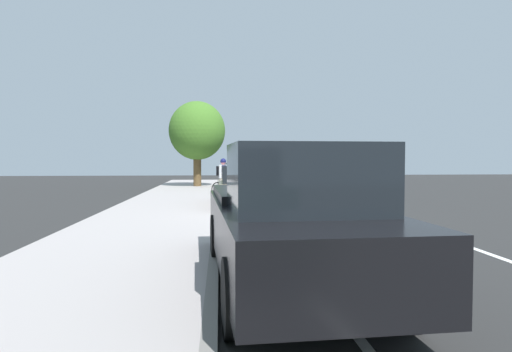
{
  "coord_description": "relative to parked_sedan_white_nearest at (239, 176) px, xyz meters",
  "views": [
    {
      "loc": [
        2.1,
        13.79,
        1.78
      ],
      "look_at": [
        0.56,
        -4.84,
        1.02
      ],
      "focal_mm": 30.84,
      "sensor_mm": 36.0,
      "label": 1
    }
  ],
  "objects": [
    {
      "name": "street_tree_near_cyclist",
      "position": [
        2.38,
        -1.32,
        2.62
      ],
      "size": [
        3.3,
        3.3,
        5.0
      ],
      "color": "brown",
      "rests_on": "sidewalk"
    },
    {
      "name": "bicycle_at_curb",
      "position": [
        0.71,
        4.78,
        -0.39
      ],
      "size": [
        1.52,
        0.89,
        0.74
      ],
      "color": "black",
      "rests_on": "ground"
    },
    {
      "name": "parked_sedan_white_nearest",
      "position": [
        0.0,
        0.0,
        0.0
      ],
      "size": [
        2.07,
        4.51,
        1.52
      ],
      "color": "white",
      "rests_on": "ground"
    },
    {
      "name": "cyclist_with_backpack",
      "position": [
        0.93,
        4.31,
        0.34
      ],
      "size": [
        0.52,
        0.55,
        1.77
      ],
      "color": "#C6B284",
      "rests_on": "ground"
    },
    {
      "name": "ground",
      "position": [
        -1.03,
        11.03,
        -0.75
      ],
      "size": [
        63.94,
        63.94,
        0.0
      ],
      "primitive_type": "plane",
      "color": "#292929"
    },
    {
      "name": "sidewalk",
      "position": [
        2.98,
        11.03,
        -0.69
      ],
      "size": [
        3.46,
        39.96,
        0.13
      ],
      "primitive_type": "cube",
      "color": "#A59D9C",
      "rests_on": "ground"
    },
    {
      "name": "curb_edge",
      "position": [
        1.17,
        11.03,
        -0.69
      ],
      "size": [
        0.16,
        39.96,
        0.13
      ],
      "primitive_type": "cube",
      "color": "gray",
      "rests_on": "ground"
    },
    {
      "name": "parked_pickup_black_mid",
      "position": [
        0.11,
        18.93,
        0.15
      ],
      "size": [
        2.25,
        5.4,
        1.95
      ],
      "color": "black",
      "rests_on": "ground"
    },
    {
      "name": "parked_sedan_tan_second",
      "position": [
        0.21,
        9.26,
        0.0
      ],
      "size": [
        1.87,
        4.42,
        1.52
      ],
      "color": "tan",
      "rests_on": "ground"
    },
    {
      "name": "lane_stripe_centre",
      "position": [
        -3.92,
        11.05,
        -0.75
      ],
      "size": [
        0.14,
        40.0,
        0.01
      ],
      "color": "white",
      "rests_on": "ground"
    },
    {
      "name": "lane_stripe_bike_edge",
      "position": [
        -0.3,
        11.03,
        -0.75
      ],
      "size": [
        0.12,
        39.96,
        0.01
      ],
      "primitive_type": "cube",
      "color": "white",
      "rests_on": "ground"
    }
  ]
}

